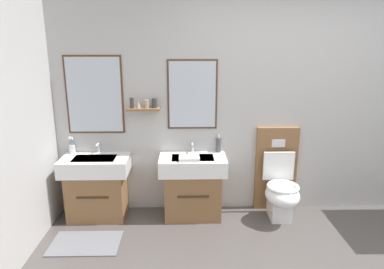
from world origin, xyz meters
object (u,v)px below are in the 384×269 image
Objects in this scene: vanity_sink_left at (97,185)px; toilet at (279,184)px; soap_dispenser at (219,145)px; folded_hand_towel at (189,159)px; vanity_sink_right at (193,184)px; toothbrush_cup at (72,148)px.

toilet is at bearing -0.31° from vanity_sink_left.
soap_dispenser reaches higher than vanity_sink_left.
toilet is at bearing 6.55° from folded_hand_towel.
toothbrush_cup reaches higher than vanity_sink_right.
toilet is (0.98, -0.01, -0.00)m from vanity_sink_right.
toothbrush_cup is at bearing 173.78° from vanity_sink_right.
toilet is at bearing -3.91° from toothbrush_cup.
folded_hand_towel is at bearing -139.77° from soap_dispenser.
vanity_sink_right is at bearing 72.70° from folded_hand_towel.
folded_hand_towel is at bearing -173.45° from toilet.
toothbrush_cup is at bearing 176.09° from toilet.
toothbrush_cup is at bearing -179.65° from soap_dispenser.
vanity_sink_right is at bearing -6.22° from toothbrush_cup.
toilet reaches higher than soap_dispenser.
folded_hand_towel is (-0.04, -0.13, 0.36)m from vanity_sink_right.
folded_hand_towel is (1.33, -0.28, -0.03)m from toothbrush_cup.
soap_dispenser is at bearing 0.35° from toothbrush_cup.
toothbrush_cup is (-1.37, 0.15, 0.39)m from vanity_sink_right.
vanity_sink_left is 1.45m from soap_dispenser.
toothbrush_cup is 1.36m from folded_hand_towel.
vanity_sink_left is at bearing -27.19° from toothbrush_cup.
soap_dispenser reaches higher than vanity_sink_right.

